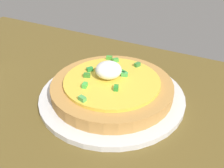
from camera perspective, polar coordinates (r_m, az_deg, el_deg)
The scene contains 3 objects.
dining_table at distance 45.20cm, azimuth -10.10°, elevation -7.53°, with size 125.49×71.22×2.39cm, color brown.
plate at distance 46.80cm, azimuth -0.00°, elevation -2.64°, with size 29.18×29.18×1.11cm, color silver.
pizza at distance 45.62cm, azimuth -0.05°, elevation -0.36°, with size 24.23×24.23×6.36cm.
Camera 1 is at (-23.30, 25.91, 29.99)cm, focal length 36.52 mm.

